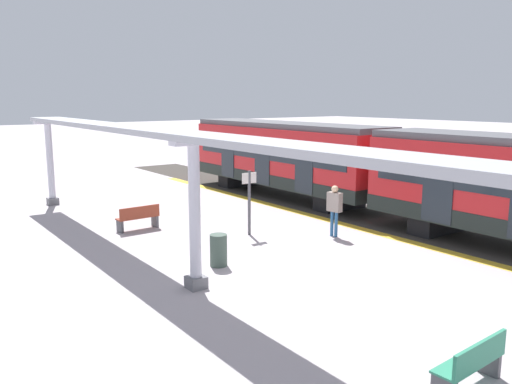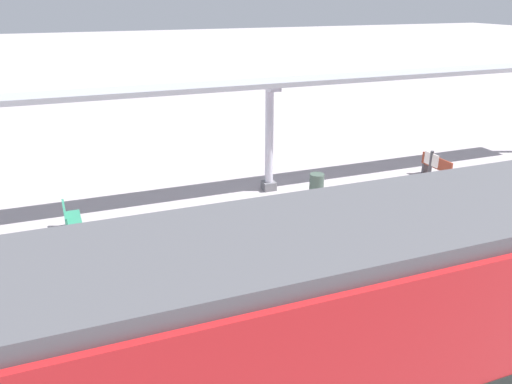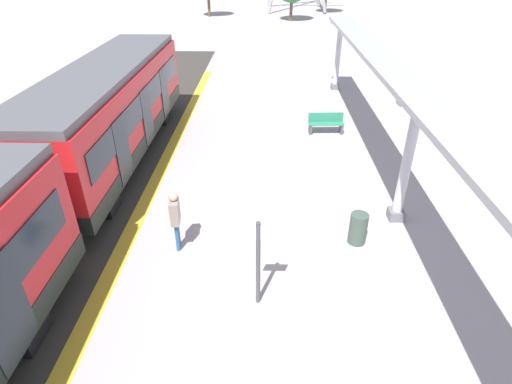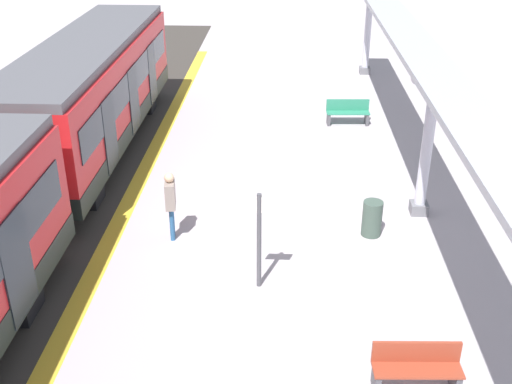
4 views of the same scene
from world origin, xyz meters
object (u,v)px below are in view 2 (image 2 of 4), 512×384
Objects in this scene: bench_near_end at (439,168)px; train_far_carriage at (269,337)px; canopy_pillar_second at (269,139)px; passenger_waiting_near_edge at (423,228)px; bench_mid_platform at (71,221)px; trash_bin at (316,187)px; platform_info_sign at (428,180)px.

train_far_carriage is at bearing 129.27° from bench_near_end.
canopy_pillar_second is 2.09× the size of passenger_waiting_near_edge.
bench_mid_platform is (-0.08, 12.78, 0.00)m from bench_near_end.
trash_bin is (8.12, -5.01, -1.38)m from train_far_carriage.
bench_near_end is (8.26, -10.10, -1.38)m from train_far_carriage.
passenger_waiting_near_edge is at bearing -165.94° from canopy_pillar_second.
passenger_waiting_near_edge is (-2.16, 1.87, -0.24)m from platform_info_sign.
canopy_pillar_second reaches higher than trash_bin.
canopy_pillar_second is (9.49, -3.86, 0.01)m from train_far_carriage.
trash_bin is (-0.06, -7.68, 0.00)m from bench_mid_platform.
train_far_carriage is at bearing -161.91° from bench_mid_platform.
canopy_pillar_second reaches higher than platform_info_sign.
trash_bin is 3.58m from platform_info_sign.
bench_mid_platform is 0.69× the size of platform_info_sign.
canopy_pillar_second is 4.05× the size of trash_bin.
bench_mid_platform is at bearing 101.28° from canopy_pillar_second.
canopy_pillar_second is at bearing -22.14° from train_far_carriage.
canopy_pillar_second is 6.52m from bench_near_end.
bench_mid_platform is (8.18, 2.67, -1.38)m from train_far_carriage.
platform_info_sign is at bearing -139.58° from canopy_pillar_second.
platform_info_sign is at bearing -52.97° from train_far_carriage.
bench_near_end is 0.87× the size of passenger_waiting_near_edge.
canopy_pillar_second is at bearing 78.91° from bench_near_end.
bench_near_end and bench_mid_platform have the same top height.
platform_info_sign is 1.27× the size of passenger_waiting_near_edge.
bench_mid_platform is at bearing 18.09° from train_far_carriage.
platform_info_sign reaches higher than trash_bin.
canopy_pillar_second is 2.26m from trash_bin.
bench_mid_platform is 0.87× the size of passenger_waiting_near_edge.
train_far_carriage is 6.39m from passenger_waiting_near_edge.
train_far_carriage reaches higher than bench_mid_platform.
platform_info_sign is (-2.64, -2.26, 0.88)m from trash_bin.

